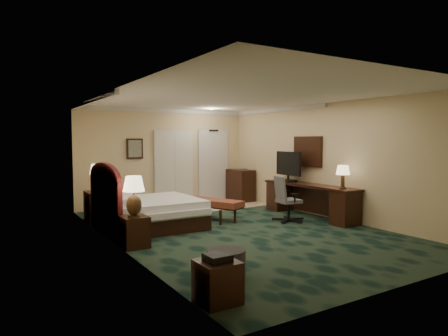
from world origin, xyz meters
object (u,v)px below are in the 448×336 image
nightstand_near (134,232)px  ottoman (226,263)px  bed (152,213)px  lamp_near (134,196)px  bed_bench (214,209)px  desk (309,201)px  minibar (240,185)px  nightstand_far (99,206)px  side_table (217,282)px  desk_chair (289,199)px  tv (288,167)px  lamp_far (97,178)px

nightstand_near → ottoman: nightstand_near is taller
bed → lamp_near: (-0.82, -1.32, 0.58)m
bed_bench → desk: bearing=-47.9°
nightstand_near → minibar: 5.62m
bed → nightstand_far: bearing=119.6°
lamp_near → bed_bench: 2.81m
nightstand_far → minibar: bearing=9.9°
desk → side_table: bearing=-144.2°
bed → nightstand_near: size_ratio=3.55×
bed_bench → desk: (2.09, -0.91, 0.16)m
nightstand_far → bed: bearing=-60.4°
nightstand_near → side_table: nightstand_near is taller
desk → bed_bench: bearing=156.4°
bed_bench → side_table: side_table is taller
side_table → desk_chair: bearing=39.7°
side_table → minibar: bearing=54.2°
bed → nightstand_far: nightstand_far is taller
bed → bed_bench: bearing=1.7°
lamp_near → minibar: size_ratio=0.73×
lamp_near → ottoman: bearing=-74.6°
desk → minibar: minibar is taller
lamp_near → bed_bench: (2.37, 1.37, -0.65)m
bed_bench → tv: tv is taller
tv → minibar: size_ratio=1.03×
lamp_near → desk: lamp_near is taller
nightstand_near → desk_chair: bearing=4.0°
desk_chair → minibar: size_ratio=1.09×
ottoman → desk_chair: (3.11, 2.35, 0.33)m
nightstand_far → lamp_far: size_ratio=1.07×
lamp_near → side_table: bearing=-89.5°
bed_bench → minibar: (2.10, 2.06, 0.24)m
ottoman → minibar: bearing=54.5°
bed_bench → desk_chair: desk_chair is taller
lamp_far → tv: (4.38, -1.50, 0.18)m
desk_chair → desk: bearing=21.7°
side_table → bed_bench: bearing=60.3°
bed_bench → tv: (2.06, -0.17, 0.93)m
nightstand_near → side_table: 2.77m
lamp_far → bed_bench: (2.32, -1.33, -0.75)m
lamp_near → desk: bearing=5.8°
ottoman → nightstand_far: bearing=96.1°
lamp_near → bed: bearing=58.1°
bed → desk: desk is taller
desk_chair → minibar: desk_chair is taller
tv → desk_chair: tv is taller
nightstand_near → side_table: bearing=-89.6°
lamp_far → tv: 4.63m
side_table → tv: tv is taller
side_table → desk: 5.47m
lamp_far → side_table: lamp_far is taller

